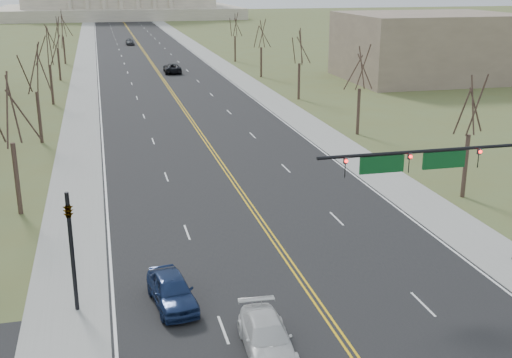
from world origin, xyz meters
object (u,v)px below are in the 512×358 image
signal_left (71,239)px  car_sb_outer_second (172,290)px  car_far_nb (172,68)px  signal_mast (442,169)px  car_sb_inner_second (267,337)px  car_far_sb (130,42)px

signal_left → car_sb_outer_second: bearing=-7.9°
car_far_nb → car_sb_outer_second: bearing=84.6°
signal_mast → signal_left: size_ratio=2.02×
car_sb_outer_second → car_far_nb: bearing=76.1°
signal_mast → car_sb_inner_second: 13.37m
car_sb_inner_second → car_sb_outer_second: bearing=126.6°
signal_mast → car_far_sb: bearing=94.3°
car_far_nb → car_far_sb: car_far_nb is taller
signal_mast → car_far_sb: (-9.54, 126.15, -5.00)m
signal_left → car_sb_outer_second: 5.42m
signal_left → car_sb_inner_second: bearing=-35.7°
car_sb_inner_second → car_far_sb: car_far_sb is taller
car_sb_inner_second → car_sb_outer_second: 6.16m
car_sb_outer_second → signal_mast: bearing=-4.7°
car_sb_inner_second → car_sb_outer_second: size_ratio=1.06×
car_far_nb → car_sb_inner_second: bearing=87.3°
car_far_nb → car_far_sb: (-4.31, 47.82, -0.05)m
car_far_sb → car_far_nb: bearing=-87.3°
signal_mast → car_far_nb: size_ratio=2.10×
signal_mast → car_far_sb: size_ratio=2.75×
signal_left → car_sb_inner_second: (7.97, -5.73, -2.99)m
signal_mast → signal_left: 19.06m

